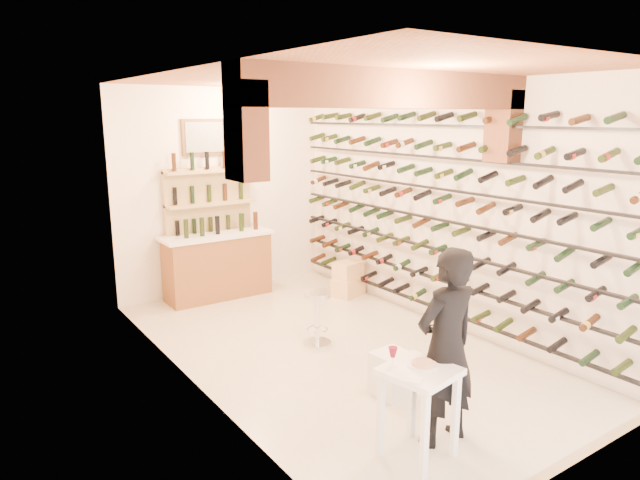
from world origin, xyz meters
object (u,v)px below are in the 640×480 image
at_px(back_counter, 218,264).
at_px(tasting_table, 419,385).
at_px(white_stool, 392,373).
at_px(person, 446,347).
at_px(chrome_barstool, 317,314).
at_px(wine_rack, 429,211).
at_px(crate_lower, 348,287).

height_order(back_counter, tasting_table, back_counter).
relative_size(white_stool, person, 0.25).
bearing_deg(chrome_barstool, wine_rack, -8.34).
distance_m(tasting_table, person, 0.41).
bearing_deg(back_counter, wine_rack, -55.34).
bearing_deg(chrome_barstool, back_counter, 95.14).
height_order(wine_rack, crate_lower, wine_rack).
bearing_deg(tasting_table, person, -3.02).
relative_size(wine_rack, chrome_barstool, 8.46).
bearing_deg(white_stool, crate_lower, 60.52).
xyz_separation_m(wine_rack, crate_lower, (-0.13, 1.55, -1.40)).
relative_size(back_counter, person, 0.98).
bearing_deg(crate_lower, wine_rack, -85.18).
bearing_deg(crate_lower, chrome_barstool, -138.41).
bearing_deg(white_stool, back_counter, 91.67).
bearing_deg(crate_lower, back_counter, 147.21).
relative_size(tasting_table, white_stool, 2.15).
bearing_deg(wine_rack, tasting_table, -136.16).
relative_size(wine_rack, white_stool, 12.91).
distance_m(white_stool, chrome_barstool, 1.50).
height_order(tasting_table, crate_lower, tasting_table).
xyz_separation_m(wine_rack, tasting_table, (-2.26, -2.17, -0.91)).
bearing_deg(person, chrome_barstool, -96.43).
distance_m(back_counter, tasting_table, 4.84).
bearing_deg(back_counter, chrome_barstool, -84.86).
xyz_separation_m(back_counter, white_stool, (0.11, -3.90, -0.31)).
bearing_deg(person, crate_lower, -114.98).
bearing_deg(wine_rack, chrome_barstool, 171.66).
relative_size(back_counter, crate_lower, 3.54).
distance_m(person, chrome_barstool, 2.44).
height_order(person, chrome_barstool, person).
distance_m(tasting_table, crate_lower, 4.32).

